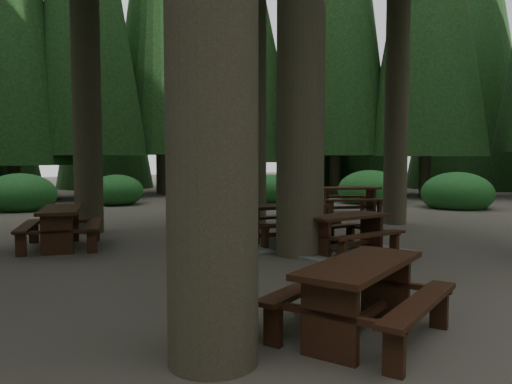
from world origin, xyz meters
TOP-DOWN VIEW (x-y plane):
  - ground at (0.00, 0.00)m, footprint 80.00×80.00m
  - picnic_table_a at (1.56, -0.20)m, footprint 2.08×1.72m
  - picnic_table_b at (-2.53, 3.30)m, footprint 1.93×2.14m
  - picnic_table_c at (1.35, 1.35)m, footprint 2.58×2.27m
  - picnic_table_d at (6.15, 4.35)m, footprint 2.34×2.15m
  - picnic_table_e at (-1.33, -3.28)m, footprint 2.07×1.88m
  - shrub_ring at (0.70, 0.75)m, footprint 23.86×24.64m

SIDE VIEW (x-z plane):
  - ground at x=0.00m, z-range 0.00..0.00m
  - picnic_table_a at x=1.56m, z-range -0.12..0.58m
  - picnic_table_c at x=1.35m, z-range -0.13..0.65m
  - shrub_ring at x=0.70m, z-range -0.35..1.15m
  - picnic_table_e at x=-1.33m, z-range 0.12..0.85m
  - picnic_table_b at x=-2.53m, z-range 0.13..0.89m
  - picnic_table_d at x=6.15m, z-range 0.13..0.95m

